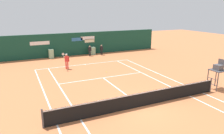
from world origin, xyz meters
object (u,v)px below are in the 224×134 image
object	(u,v)px
ball_kid_right_post	(101,49)
umpire_chair	(218,69)
tennis_ball_by_sideline	(50,70)
ball_kid_centre_post	(90,50)
tennis_ball_mid_court	(106,72)
player_on_baseline	(67,60)

from	to	relation	value
ball_kid_right_post	umpire_chair	bearing A→B (deg)	98.97
ball_kid_right_post	tennis_ball_by_sideline	size ratio (longest dim) A/B	20.13
ball_kid_centre_post	tennis_ball_by_sideline	bearing A→B (deg)	36.84
tennis_ball_mid_court	ball_kid_right_post	bearing A→B (deg)	71.25
player_on_baseline	ball_kid_right_post	size ratio (longest dim) A/B	1.33
tennis_ball_by_sideline	tennis_ball_mid_court	world-z (taller)	same
ball_kid_right_post	tennis_ball_by_sideline	distance (m)	9.05
player_on_baseline	tennis_ball_by_sideline	distance (m)	1.92
ball_kid_centre_post	ball_kid_right_post	bearing A→B (deg)	177.21
player_on_baseline	tennis_ball_mid_court	xyz separation A→B (m)	(3.22, -2.83, -0.92)
umpire_chair	tennis_ball_by_sideline	size ratio (longest dim) A/B	34.13
umpire_chair	ball_kid_right_post	distance (m)	15.82
player_on_baseline	ball_kid_right_post	distance (m)	7.75
ball_kid_centre_post	tennis_ball_by_sideline	size ratio (longest dim) A/B	20.19
player_on_baseline	tennis_ball_mid_court	world-z (taller)	player_on_baseline
ball_kid_centre_post	tennis_ball_by_sideline	world-z (taller)	ball_kid_centre_post
player_on_baseline	tennis_ball_mid_court	distance (m)	4.38
umpire_chair	player_on_baseline	xyz separation A→B (m)	(-9.16, 10.42, -0.59)
umpire_chair	tennis_ball_mid_court	world-z (taller)	umpire_chair
umpire_chair	tennis_ball_by_sideline	xyz separation A→B (m)	(-10.84, 10.56, -1.51)
ball_kid_centre_post	umpire_chair	bearing A→B (deg)	104.87
umpire_chair	ball_kid_centre_post	size ratio (longest dim) A/B	1.69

